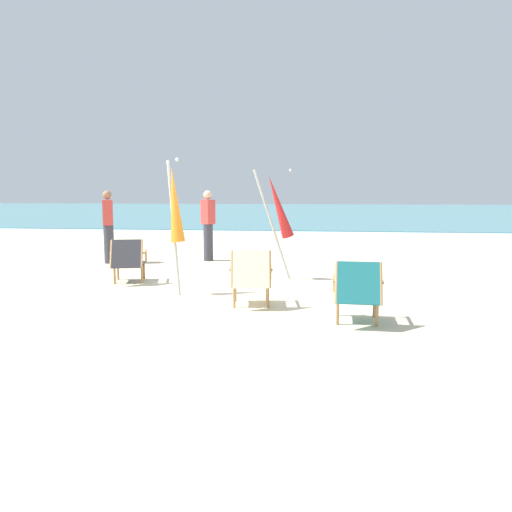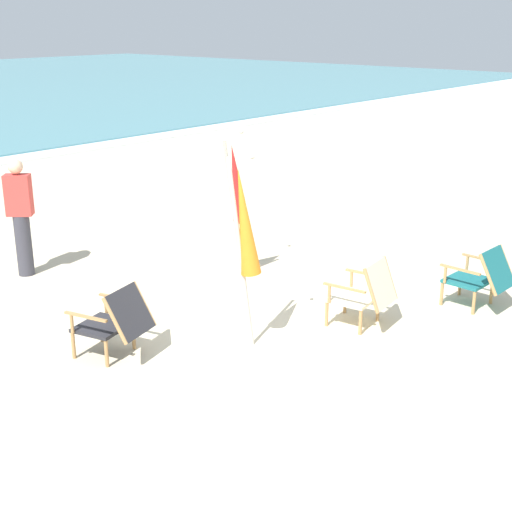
{
  "view_description": "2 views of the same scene",
  "coord_description": "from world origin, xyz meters",
  "px_view_note": "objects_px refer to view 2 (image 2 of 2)",
  "views": [
    {
      "loc": [
        1.86,
        -7.44,
        1.61
      ],
      "look_at": [
        0.86,
        0.57,
        0.56
      ],
      "focal_mm": 35.0,
      "sensor_mm": 36.0,
      "label": 1
    },
    {
      "loc": [
        -5.61,
        -4.72,
        3.42
      ],
      "look_at": [
        0.4,
        0.55,
        0.73
      ],
      "focal_mm": 50.0,
      "sensor_mm": 36.0,
      "label": 2
    }
  ],
  "objects_px": {
    "person_near_chairs": "(21,217)",
    "umbrella_furled_orange": "(244,224)",
    "beach_chair_mid_center": "(481,276)",
    "umbrella_furled_red": "(236,185)",
    "beach_chair_back_left": "(366,292)",
    "beach_chair_back_right": "(115,320)"
  },
  "relations": [
    {
      "from": "beach_chair_back_left",
      "to": "person_near_chairs",
      "type": "bearing_deg",
      "value": 109.67
    },
    {
      "from": "umbrella_furled_orange",
      "to": "beach_chair_back_right",
      "type": "bearing_deg",
      "value": 143.29
    },
    {
      "from": "umbrella_furled_red",
      "to": "person_near_chairs",
      "type": "height_order",
      "value": "umbrella_furled_red"
    },
    {
      "from": "umbrella_furled_red",
      "to": "umbrella_furled_orange",
      "type": "xyz_separation_m",
      "value": [
        -1.48,
        -1.48,
        0.07
      ]
    },
    {
      "from": "beach_chair_back_right",
      "to": "umbrella_furled_red",
      "type": "distance_m",
      "value": 2.82
    },
    {
      "from": "beach_chair_mid_center",
      "to": "umbrella_furled_red",
      "type": "relative_size",
      "value": 0.39
    },
    {
      "from": "beach_chair_mid_center",
      "to": "umbrella_furled_red",
      "type": "xyz_separation_m",
      "value": [
        -1.21,
        2.95,
        0.89
      ]
    },
    {
      "from": "person_near_chairs",
      "to": "umbrella_furled_orange",
      "type": "bearing_deg",
      "value": -84.96
    },
    {
      "from": "umbrella_furled_red",
      "to": "umbrella_furled_orange",
      "type": "distance_m",
      "value": 2.1
    },
    {
      "from": "beach_chair_mid_center",
      "to": "umbrella_furled_red",
      "type": "bearing_deg",
      "value": 112.22
    },
    {
      "from": "beach_chair_back_right",
      "to": "umbrella_furled_red",
      "type": "height_order",
      "value": "umbrella_furled_red"
    },
    {
      "from": "beach_chair_mid_center",
      "to": "person_near_chairs",
      "type": "bearing_deg",
      "value": 119.77
    },
    {
      "from": "beach_chair_mid_center",
      "to": "umbrella_furled_red",
      "type": "height_order",
      "value": "umbrella_furled_red"
    },
    {
      "from": "umbrella_furled_red",
      "to": "beach_chair_back_right",
      "type": "bearing_deg",
      "value": -165.74
    },
    {
      "from": "beach_chair_mid_center",
      "to": "person_near_chairs",
      "type": "xyz_separation_m",
      "value": [
        -3.02,
        5.28,
        0.41
      ]
    },
    {
      "from": "umbrella_furled_orange",
      "to": "beach_chair_back_left",
      "type": "bearing_deg",
      "value": -28.94
    },
    {
      "from": "beach_chair_back_right",
      "to": "beach_chair_mid_center",
      "type": "bearing_deg",
      "value": -31.16
    },
    {
      "from": "beach_chair_mid_center",
      "to": "person_near_chairs",
      "type": "height_order",
      "value": "person_near_chairs"
    },
    {
      "from": "beach_chair_back_left",
      "to": "umbrella_furled_red",
      "type": "distance_m",
      "value": 2.37
    },
    {
      "from": "person_near_chairs",
      "to": "beach_chair_back_left",
      "type": "bearing_deg",
      "value": -70.33
    },
    {
      "from": "beach_chair_mid_center",
      "to": "umbrella_furled_red",
      "type": "distance_m",
      "value": 3.31
    },
    {
      "from": "beach_chair_back_right",
      "to": "person_near_chairs",
      "type": "distance_m",
      "value": 3.12
    }
  ]
}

